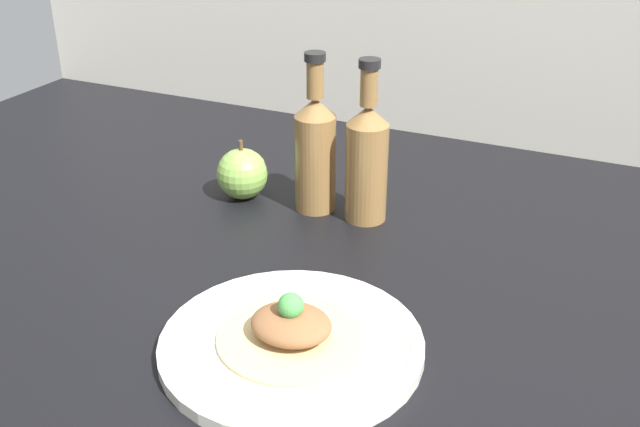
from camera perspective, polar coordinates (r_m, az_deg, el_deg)
ground_plane at (r=99.00cm, az=0.20°, el=-4.99°), size 180.00×110.00×4.00cm
plate at (r=82.56cm, az=-2.19°, el=-9.84°), size 28.89×28.89×1.73cm
plated_food at (r=81.32cm, az=-2.21°, el=-8.66°), size 16.26×16.26×5.78cm
cider_bottle_left at (r=109.11cm, az=-0.36°, el=4.86°), size 6.06×6.06×23.74cm
cider_bottle_right at (r=106.12cm, az=3.73°, el=4.15°), size 6.06×6.06×23.74cm
apple at (r=115.33cm, az=-5.95°, el=3.04°), size 7.87×7.87×9.38cm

